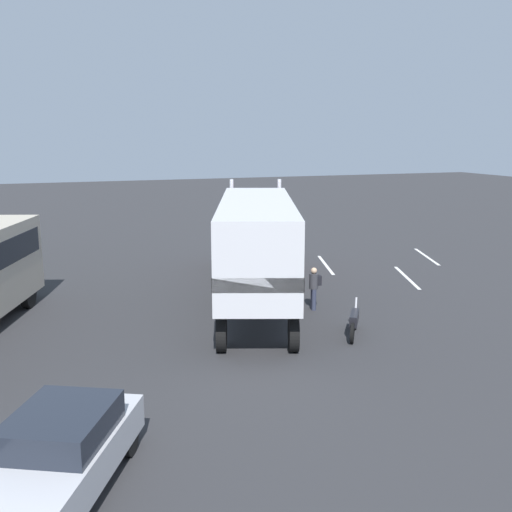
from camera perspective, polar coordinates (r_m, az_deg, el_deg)
The scene contains 8 objects.
ground_plane at distance 28.60m, azimuth 0.66°, elevation -1.46°, with size 120.00×120.00×0.00m, color #2D2D30.
lane_stripe_near at distance 30.16m, azimuth 6.76°, elevation -0.84°, with size 4.40×0.16×0.01m, color silver.
lane_stripe_mid at distance 28.19m, azimuth 14.39°, elevation -2.02°, with size 4.40×0.16×0.01m, color silver.
lane_stripe_far at distance 33.28m, azimuth 16.19°, elevation -0.05°, with size 4.40×0.16×0.01m, color silver.
semi_truck at distance 22.78m, azimuth 0.01°, elevation 1.62°, with size 14.16×7.14×4.50m.
person_bystander at distance 22.26m, azimuth 5.66°, elevation -2.97°, with size 0.36×0.47×1.63m.
parked_car at distance 11.86m, azimuth -18.48°, elevation -17.70°, with size 4.74×3.59×1.57m.
motorcycle at distance 19.70m, azimuth 9.49°, elevation -6.29°, with size 1.82×1.24×1.12m.
Camera 1 is at (-26.07, 9.79, 6.51)m, focal length 41.28 mm.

